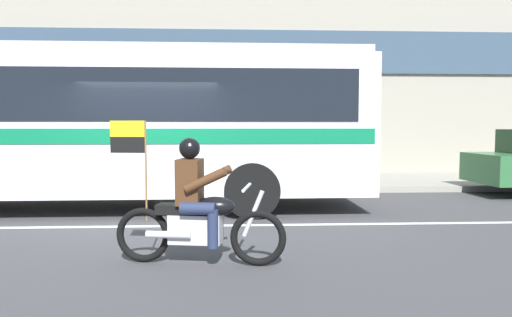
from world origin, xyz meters
name	(u,v)px	position (x,y,z in m)	size (l,w,h in m)	color
ground_plane	(150,219)	(0.00, 0.00, 0.00)	(60.00, 60.00, 0.00)	#3D3D3F
sidewalk_curb	(181,182)	(0.00, 5.10, 0.07)	(28.00, 3.80, 0.15)	gray
lane_center_stripe	(144,226)	(0.00, -0.60, 0.00)	(26.60, 0.14, 0.01)	silver
transit_bus	(109,118)	(-1.01, 1.19, 1.88)	(10.55, 2.67, 3.22)	silver
motorcycle_with_rider	(198,211)	(1.09, -2.83, 0.67)	(2.18, 0.69, 1.78)	black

